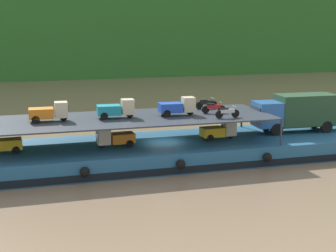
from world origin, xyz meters
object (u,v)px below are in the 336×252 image
Objects in this scene: mini_truck_lower_mid at (219,131)px; motorcycle_upper_port at (227,112)px; mini_truck_upper_mid at (49,112)px; motorcycle_upper_stbd at (206,103)px; covered_lorry at (297,112)px; mini_truck_upper_bow at (178,107)px; mini_truck_lower_stern at (1,144)px; mini_truck_lower_aft at (115,138)px; cargo_barge at (164,151)px; motorcycle_upper_centre at (213,108)px; mini_truck_upper_fore at (116,109)px.

mini_truck_lower_mid is 1.46× the size of motorcycle_upper_port.
mini_truck_upper_mid is 12.79m from motorcycle_upper_stbd.
mini_truck_upper_bow reaches higher than covered_lorry.
mini_truck_lower_stern is 7.95m from mini_truck_lower_aft.
mini_truck_lower_mid is 3.11m from motorcycle_upper_stbd.
mini_truck_lower_aft and mini_truck_lower_mid have the same top height.
mini_truck_lower_stern is at bearing -179.71° from mini_truck_upper_bow.
mini_truck_lower_stern is 16.30m from motorcycle_upper_stbd.
covered_lorry reaches higher than mini_truck_lower_mid.
motorcycle_upper_port is (-0.08, -1.72, 1.74)m from mini_truck_lower_mid.
cargo_barge is 11.83× the size of mini_truck_upper_bow.
covered_lorry reaches higher than mini_truck_lower_stern.
motorcycle_upper_stbd is at bearing 18.46° from mini_truck_lower_aft.
motorcycle_upper_centre is at bearing -177.03° from covered_lorry.
mini_truck_lower_mid is at bearing -3.86° from mini_truck_upper_fore.
cargo_barge is 11.93m from mini_truck_lower_stern.
motorcycle_upper_stbd is at bearing 84.64° from motorcycle_upper_centre.
mini_truck_upper_bow is at bearing -177.03° from covered_lorry.
cargo_barge is 4.99m from mini_truck_upper_fore.
mini_truck_lower_aft is at bearing -175.98° from motorcycle_upper_centre.
mini_truck_lower_stern is at bearing 179.24° from mini_truck_lower_mid.
mini_truck_upper_fore is (8.23, 0.32, 2.00)m from mini_truck_lower_stern.
mini_truck_upper_fore is 1.47× the size of motorcycle_upper_stbd.
mini_truck_upper_mid is at bearing 178.14° from mini_truck_upper_bow.
covered_lorry is 7.31m from mini_truck_lower_mid.
mini_truck_lower_mid is at bearing -173.48° from covered_lorry.
motorcycle_upper_port is at bearing -11.14° from mini_truck_lower_aft.
covered_lorry is 7.55m from motorcycle_upper_centre.
mini_truck_upper_bow is (1.03, -0.13, 3.44)m from cargo_barge.
mini_truck_upper_fore is at bearing 66.38° from mini_truck_lower_aft.
motorcycle_upper_port and motorcycle_upper_stbd have the same top height.
cargo_barge is 17.33× the size of motorcycle_upper_stbd.
mini_truck_lower_aft is 1.47× the size of motorcycle_upper_centre.
mini_truck_upper_bow is at bearing -143.99° from motorcycle_upper_stbd.
motorcycle_upper_centre reaches higher than cargo_barge.
cargo_barge is at bearing -179.61° from motorcycle_upper_centre.
motorcycle_upper_port is 1.00× the size of motorcycle_upper_stbd.
mini_truck_upper_bow reaches higher than mini_truck_lower_stern.
mini_truck_lower_mid is (-7.19, -0.82, -1.00)m from covered_lorry.
mini_truck_lower_aft is 1.00× the size of mini_truck_upper_fore.
mini_truck_upper_mid is at bearing 171.14° from mini_truck_lower_aft.
covered_lorry is 19.96m from mini_truck_upper_mid.
mini_truck_upper_mid and mini_truck_upper_fore have the same top height.
motorcycle_upper_centre reaches higher than mini_truck_lower_mid.
mini_truck_lower_stern is at bearing -179.07° from cargo_barge.
covered_lorry reaches higher than motorcycle_upper_centre.
motorcycle_upper_centre is at bearing 4.02° from mini_truck_lower_aft.
mini_truck_lower_mid is at bearing 87.45° from motorcycle_upper_port.
motorcycle_upper_port reaches higher than mini_truck_lower_stern.
covered_lorry is 2.87× the size of mini_truck_upper_mid.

